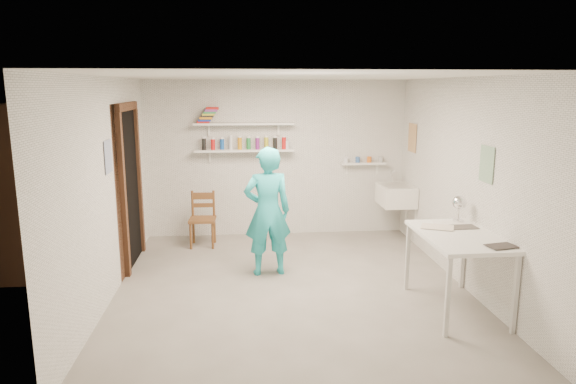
{
  "coord_description": "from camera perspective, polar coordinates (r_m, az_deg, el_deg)",
  "views": [
    {
      "loc": [
        -0.57,
        -5.61,
        2.29
      ],
      "look_at": [
        0.0,
        0.4,
        1.05
      ],
      "focal_mm": 32.0,
      "sensor_mm": 36.0,
      "label": 1
    }
  ],
  "objects": [
    {
      "name": "floor",
      "position": [
        6.09,
        0.36,
        -10.58
      ],
      "size": [
        4.0,
        4.5,
        0.02
      ],
      "primitive_type": "cube",
      "color": "slate",
      "rests_on": "ground"
    },
    {
      "name": "ceiling",
      "position": [
        5.64,
        0.39,
        12.82
      ],
      "size": [
        4.0,
        4.5,
        0.02
      ],
      "primitive_type": "cube",
      "color": "silver",
      "rests_on": "wall_back"
    },
    {
      "name": "wall_back",
      "position": [
        7.97,
        -1.26,
        3.73
      ],
      "size": [
        4.0,
        0.02,
        2.4
      ],
      "primitive_type": "cube",
      "color": "silver",
      "rests_on": "ground"
    },
    {
      "name": "wall_front",
      "position": [
        3.57,
        4.05,
        -6.17
      ],
      "size": [
        4.0,
        0.02,
        2.4
      ],
      "primitive_type": "cube",
      "color": "silver",
      "rests_on": "ground"
    },
    {
      "name": "wall_left",
      "position": [
        5.9,
        -19.45,
        0.28
      ],
      "size": [
        0.02,
        4.5,
        2.4
      ],
      "primitive_type": "cube",
      "color": "silver",
      "rests_on": "ground"
    },
    {
      "name": "wall_right",
      "position": [
        6.27,
        18.97,
        0.96
      ],
      "size": [
        0.02,
        4.5,
        2.4
      ],
      "primitive_type": "cube",
      "color": "silver",
      "rests_on": "ground"
    },
    {
      "name": "doorway_recess",
      "position": [
        6.93,
        -17.13,
        0.36
      ],
      "size": [
        0.02,
        0.9,
        2.0
      ],
      "primitive_type": "cube",
      "color": "black",
      "rests_on": "wall_left"
    },
    {
      "name": "corridor_box",
      "position": [
        7.1,
        -22.77,
        0.63
      ],
      "size": [
        1.4,
        1.5,
        2.1
      ],
      "primitive_type": "cube",
      "color": "brown",
      "rests_on": "ground"
    },
    {
      "name": "door_lintel",
      "position": [
        6.81,
        -17.49,
        9.05
      ],
      "size": [
        0.06,
        1.05,
        0.1
      ],
      "primitive_type": "cube",
      "color": "brown",
      "rests_on": "wall_left"
    },
    {
      "name": "door_jamb_near",
      "position": [
        6.45,
        -17.83,
        -0.5
      ],
      "size": [
        0.06,
        0.1,
        2.0
      ],
      "primitive_type": "cube",
      "color": "brown",
      "rests_on": "ground"
    },
    {
      "name": "door_jamb_far",
      "position": [
        7.41,
        -16.22,
        1.11
      ],
      "size": [
        0.06,
        0.1,
        2.0
      ],
      "primitive_type": "cube",
      "color": "brown",
      "rests_on": "ground"
    },
    {
      "name": "shelf_lower",
      "position": [
        7.8,
        -4.88,
        4.63
      ],
      "size": [
        1.5,
        0.22,
        0.03
      ],
      "primitive_type": "cube",
      "color": "white",
      "rests_on": "wall_back"
    },
    {
      "name": "shelf_upper",
      "position": [
        7.76,
        -4.93,
        7.56
      ],
      "size": [
        1.5,
        0.22,
        0.03
      ],
      "primitive_type": "cube",
      "color": "white",
      "rests_on": "wall_back"
    },
    {
      "name": "ledge_shelf",
      "position": [
        8.1,
        8.37,
        3.17
      ],
      "size": [
        0.7,
        0.14,
        0.03
      ],
      "primitive_type": "cube",
      "color": "white",
      "rests_on": "wall_back"
    },
    {
      "name": "poster_left",
      "position": [
        5.89,
        -19.35,
        3.73
      ],
      "size": [
        0.01,
        0.28,
        0.36
      ],
      "primitive_type": "cube",
      "color": "#334C7F",
      "rests_on": "wall_left"
    },
    {
      "name": "poster_right_a",
      "position": [
        7.88,
        13.63,
        5.88
      ],
      "size": [
        0.01,
        0.34,
        0.42
      ],
      "primitive_type": "cube",
      "color": "#995933",
      "rests_on": "wall_right"
    },
    {
      "name": "poster_right_b",
      "position": [
        5.73,
        21.2,
        2.89
      ],
      "size": [
        0.01,
        0.3,
        0.38
      ],
      "primitive_type": "cube",
      "color": "#3F724C",
      "rests_on": "wall_right"
    },
    {
      "name": "belfast_sink",
      "position": [
        7.84,
        11.93,
        -0.37
      ],
      "size": [
        0.48,
        0.6,
        0.3
      ],
      "primitive_type": "cube",
      "color": "white",
      "rests_on": "wall_right"
    },
    {
      "name": "man",
      "position": [
        6.28,
        -2.29,
        -2.18
      ],
      "size": [
        0.62,
        0.44,
        1.59
      ],
      "primitive_type": "imported",
      "rotation": [
        0.0,
        0.0,
        3.25
      ],
      "color": "#27BEC6",
      "rests_on": "ground"
    },
    {
      "name": "wall_clock",
      "position": [
        6.43,
        -2.2,
        0.58
      ],
      "size": [
        0.29,
        0.07,
        0.29
      ],
      "primitive_type": "cylinder",
      "rotation": [
        1.57,
        0.0,
        0.11
      ],
      "color": "#C8C789",
      "rests_on": "man"
    },
    {
      "name": "wooden_chair",
      "position": [
        7.57,
        -9.49,
        -3.04
      ],
      "size": [
        0.39,
        0.37,
        0.8
      ],
      "primitive_type": "cube",
      "rotation": [
        0.0,
        0.0,
        -0.05
      ],
      "color": "brown",
      "rests_on": "ground"
    },
    {
      "name": "work_table",
      "position": [
        5.64,
        18.2,
        -8.47
      ],
      "size": [
        0.74,
        1.23,
        0.82
      ],
      "primitive_type": "cube",
      "color": "white",
      "rests_on": "ground"
    },
    {
      "name": "desk_lamp",
      "position": [
        5.98,
        18.5,
        -1.09
      ],
      "size": [
        0.15,
        0.15,
        0.15
      ],
      "primitive_type": "sphere",
      "color": "silver",
      "rests_on": "work_table"
    },
    {
      "name": "spray_cans",
      "position": [
        7.79,
        -4.89,
        5.36
      ],
      "size": [
        1.32,
        0.06,
        0.17
      ],
      "color": "black",
      "rests_on": "shelf_lower"
    },
    {
      "name": "book_stack",
      "position": [
        7.77,
        -8.9,
        8.41
      ],
      "size": [
        0.32,
        0.14,
        0.22
      ],
      "color": "red",
      "rests_on": "shelf_upper"
    },
    {
      "name": "ledge_pots",
      "position": [
        8.09,
        8.38,
        3.59
      ],
      "size": [
        0.48,
        0.07,
        0.09
      ],
      "color": "silver",
      "rests_on": "ledge_shelf"
    },
    {
      "name": "papers",
      "position": [
        5.52,
        18.47,
        -4.4
      ],
      "size": [
        0.3,
        0.22,
        0.02
      ],
      "color": "silver",
      "rests_on": "work_table"
    }
  ]
}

